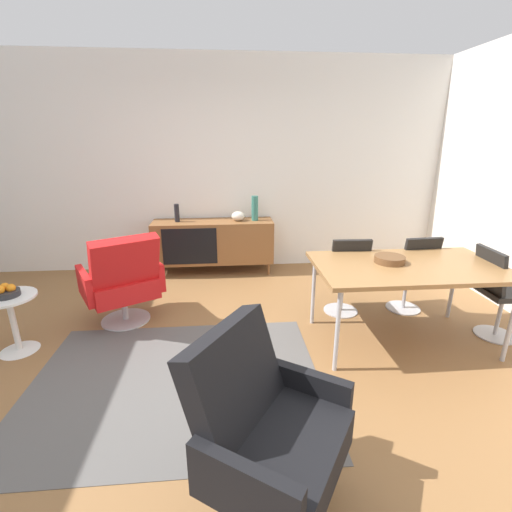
% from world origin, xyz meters
% --- Properties ---
extents(ground_plane, '(8.32, 8.32, 0.00)m').
position_xyz_m(ground_plane, '(0.00, 0.00, 0.00)').
color(ground_plane, olive).
extents(wall_back, '(6.80, 0.12, 2.80)m').
position_xyz_m(wall_back, '(0.00, 2.60, 1.40)').
color(wall_back, white).
rests_on(wall_back, ground_plane).
extents(sideboard, '(1.60, 0.45, 0.72)m').
position_xyz_m(sideboard, '(-0.03, 2.30, 0.44)').
color(sideboard, brown).
rests_on(sideboard, ground_plane).
extents(vase_cobalt, '(0.06, 0.06, 0.24)m').
position_xyz_m(vase_cobalt, '(-0.49, 2.30, 0.84)').
color(vase_cobalt, black).
rests_on(vase_cobalt, sideboard).
extents(vase_sculptural_dark, '(0.18, 0.18, 0.12)m').
position_xyz_m(vase_sculptural_dark, '(0.31, 2.30, 0.78)').
color(vase_sculptural_dark, beige).
rests_on(vase_sculptural_dark, sideboard).
extents(vase_ceramic_small, '(0.09, 0.09, 0.33)m').
position_xyz_m(vase_ceramic_small, '(0.54, 2.30, 0.88)').
color(vase_ceramic_small, '#337266').
rests_on(vase_ceramic_small, sideboard).
extents(dining_table, '(1.60, 0.90, 0.74)m').
position_xyz_m(dining_table, '(1.70, 0.35, 0.70)').
color(dining_table, olive).
rests_on(dining_table, ground_plane).
extents(wooden_bowl_on_table, '(0.26, 0.26, 0.06)m').
position_xyz_m(wooden_bowl_on_table, '(1.56, 0.42, 0.77)').
color(wooden_bowl_on_table, brown).
rests_on(wooden_bowl_on_table, dining_table).
extents(dining_chair_far_end, '(0.44, 0.42, 0.86)m').
position_xyz_m(dining_chair_far_end, '(2.59, 0.35, 0.47)').
color(dining_chair_far_end, black).
rests_on(dining_chair_far_end, ground_plane).
extents(dining_chair_back_right, '(0.43, 0.45, 0.86)m').
position_xyz_m(dining_chair_back_right, '(2.06, 0.91, 0.47)').
color(dining_chair_back_right, black).
rests_on(dining_chair_back_right, ground_plane).
extents(dining_chair_back_left, '(0.41, 0.44, 0.86)m').
position_xyz_m(dining_chair_back_left, '(1.35, 0.91, 0.47)').
color(dining_chair_back_left, black).
rests_on(dining_chair_back_left, ground_plane).
extents(lounge_chair_red, '(0.88, 0.87, 0.95)m').
position_xyz_m(lounge_chair_red, '(-0.87, 0.90, 0.47)').
color(lounge_chair_red, red).
rests_on(lounge_chair_red, ground_plane).
extents(armchair_black_shell, '(0.89, 0.90, 0.95)m').
position_xyz_m(armchair_black_shell, '(0.30, -1.08, 0.47)').
color(armchair_black_shell, black).
rests_on(armchair_black_shell, ground_plane).
extents(side_table_round, '(0.44, 0.44, 0.52)m').
position_xyz_m(side_table_round, '(-1.69, 0.48, 0.32)').
color(side_table_round, white).
rests_on(side_table_round, ground_plane).
extents(fruit_bowl, '(0.20, 0.20, 0.11)m').
position_xyz_m(fruit_bowl, '(-1.70, 0.48, 0.56)').
color(fruit_bowl, '#262628').
rests_on(fruit_bowl, side_table_round).
extents(area_rug, '(2.20, 1.70, 0.01)m').
position_xyz_m(area_rug, '(-0.27, -0.08, 0.00)').
color(area_rug, '#595654').
rests_on(area_rug, ground_plane).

